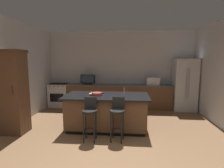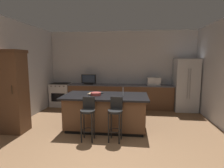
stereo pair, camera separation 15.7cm
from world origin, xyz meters
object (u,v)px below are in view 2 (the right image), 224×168
Objects in this scene: tv_monitor at (89,80)px; fruit_bowl at (96,94)px; cell_phone at (90,95)px; cutting_board at (95,94)px; cabinet_tower at (12,90)px; bar_stool_right at (115,115)px; range_oven at (61,95)px; tv_remote at (101,93)px; refrigerator at (185,85)px; bar_stool_left at (88,115)px; kitchen_island at (106,112)px; microwave at (154,81)px.

fruit_bowl is at bearing -71.38° from tv_monitor.
cell_phone is 0.21m from cutting_board.
tv_monitor is at bearing 108.50° from cutting_board.
bar_stool_right is at bearing -4.80° from cabinet_tower.
range_oven is 1.34m from tv_monitor.
bar_stool_right is at bearing -33.27° from tv_remote.
refrigerator reaches higher than bar_stool_left.
cabinet_tower is at bearing -93.73° from range_oven.
cutting_board is (-0.66, 0.84, 0.33)m from bar_stool_right.
bar_stool_left is 0.79m from fruit_bowl.
microwave reaches higher than kitchen_island.
range_oven is (-2.18, 2.21, -0.01)m from kitchen_island.
tv_remote is at bearing 11.45° from cell_phone.
range_oven is 3.51m from bar_stool_left.
bar_stool_right reaches higher than kitchen_island.
bar_stool_right is at bearing -51.88° from cutting_board.
range_oven is 2.82m from cutting_board.
cabinet_tower is 2.13m from cutting_board.
tv_remote reaches higher than cutting_board.
refrigerator is 3.59m from cutting_board.
microwave reaches higher than fruit_bowl.
range_oven is 2.90m from tv_remote.
microwave is 2.97m from cell_phone.
refrigerator is 5.65m from cabinet_tower.
range_oven is 0.92× the size of bar_stool_right.
fruit_bowl reaches higher than cutting_board.
cabinet_tower is at bearing 164.84° from cell_phone.
tv_monitor reaches higher than cutting_board.
bar_stool_right is 6.00× the size of tv_remote.
cabinet_tower is 3.75× the size of tv_monitor.
tv_remote is (0.15, 0.93, 0.33)m from bar_stool_left.
refrigerator is at bearing 33.76° from cutting_board.
range_oven is at bearing 99.98° from cell_phone.
microwave reaches higher than cell_phone.
cutting_board is (0.68, -2.02, -0.15)m from tv_monitor.
bar_stool_left is 0.64m from bar_stool_right.
tv_monitor reaches higher than bar_stool_left.
tv_remote is (2.20, 0.66, -0.16)m from cabinet_tower.
cell_phone is at bearing -144.85° from refrigerator.
bar_stool_left is (0.70, -2.91, -0.48)m from tv_monitor.
cell_phone is 0.45× the size of cutting_board.
cell_phone is at bearing -120.40° from cutting_board.
microwave reaches higher than range_oven.
bar_stool_right is (2.52, -2.91, 0.15)m from range_oven.
kitchen_island is at bearing 11.33° from cabinet_tower.
tv_remote is (-0.16, 0.19, 0.47)m from kitchen_island.
cabinet_tower is 7.66× the size of fruit_bowl.
bar_stool_right reaches higher than cell_phone.
refrigerator is 1.88× the size of bar_stool_right.
refrigerator is 3.98× the size of microwave.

